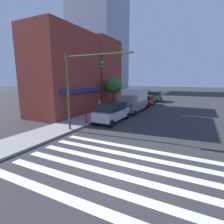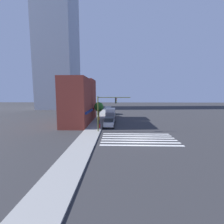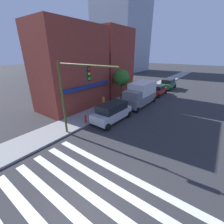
{
  "view_description": "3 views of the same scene",
  "coord_description": "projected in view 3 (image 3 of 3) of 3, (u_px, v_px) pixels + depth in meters",
  "views": [
    {
      "loc": [
        -7.11,
        -3.07,
        4.27
      ],
      "look_at": [
        8.43,
        4.7,
        1.0
      ],
      "focal_mm": 28.0,
      "sensor_mm": 36.0,
      "label": 1
    },
    {
      "loc": [
        -21.37,
        3.26,
        6.49
      ],
      "look_at": [
        3.94,
        4.0,
        3.5
      ],
      "focal_mm": 24.0,
      "sensor_mm": 36.0,
      "label": 2
    },
    {
      "loc": [
        -3.16,
        -3.82,
        6.73
      ],
      "look_at": [
        8.43,
        4.7,
        1.0
      ],
      "focal_mm": 24.0,
      "sensor_mm": 36.0,
      "label": 3
    }
  ],
  "objects": [
    {
      "name": "ground_plane",
      "position": [
        86.0,
        208.0,
        6.95
      ],
      "size": [
        200.0,
        200.0,
        0.0
      ],
      "primitive_type": "plane",
      "color": "#2D2D30"
    },
    {
      "name": "crosswalk_stripes",
      "position": [
        86.0,
        208.0,
        6.95
      ],
      "size": [
        6.08,
        10.8,
        0.01
      ],
      "color": "silver",
      "rests_on": "ground_plane"
    },
    {
      "name": "suv_silver",
      "position": [
        112.0,
        112.0,
        15.47
      ],
      "size": [
        4.74,
        2.12,
        1.94
      ],
      "rotation": [
        0.0,
        0.0,
        -0.02
      ],
      "color": "#B7B7BC",
      "rests_on": "ground_plane"
    },
    {
      "name": "sidewalk_left",
      "position": [
        14.0,
        149.0,
        11.06
      ],
      "size": [
        120.0,
        3.0,
        0.15
      ],
      "color": "gray",
      "rests_on": "ground_plane"
    },
    {
      "name": "sedan_red",
      "position": [
        158.0,
        90.0,
        25.28
      ],
      "size": [
        4.41,
        2.02,
        1.59
      ],
      "rotation": [
        0.0,
        0.0,
        -0.01
      ],
      "color": "#B21E19",
      "rests_on": "ground_plane"
    },
    {
      "name": "pedestrian_orange_vest",
      "position": [
        104.0,
        104.0,
        17.77
      ],
      "size": [
        0.32,
        0.32,
        1.77
      ],
      "rotation": [
        0.0,
        0.0,
        0.13
      ],
      "color": "#23232D",
      "rests_on": "sidewalk_left"
    },
    {
      "name": "fire_hydrant",
      "position": [
        85.0,
        118.0,
        14.93
      ],
      "size": [
        0.24,
        0.24,
        0.84
      ],
      "color": "red",
      "rests_on": "sidewalk_left"
    },
    {
      "name": "suv_green",
      "position": [
        168.0,
        84.0,
        29.41
      ],
      "size": [
        4.74,
        2.12,
        1.94
      ],
      "rotation": [
        0.0,
        0.0,
        0.02
      ],
      "color": "#1E6638",
      "rests_on": "ground_plane"
    },
    {
      "name": "box_truck_grey",
      "position": [
        140.0,
        94.0,
        20.1
      ],
      "size": [
        6.2,
        2.42,
        3.04
      ],
      "rotation": [
        0.0,
        0.0,
        -0.0
      ],
      "color": "slate",
      "rests_on": "ground_plane"
    },
    {
      "name": "storefront_row",
      "position": [
        92.0,
        66.0,
        21.03
      ],
      "size": [
        15.68,
        5.3,
        10.25
      ],
      "color": "maroon",
      "rests_on": "ground_plane"
    },
    {
      "name": "street_tree",
      "position": [
        122.0,
        78.0,
        20.63
      ],
      "size": [
        2.26,
        2.26,
        4.48
      ],
      "color": "brown",
      "rests_on": "sidewalk_left"
    },
    {
      "name": "traffic_signal",
      "position": [
        72.0,
        88.0,
        11.1
      ],
      "size": [
        0.32,
        5.58,
        6.18
      ],
      "color": "#474C1E",
      "rests_on": "ground_plane"
    }
  ]
}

